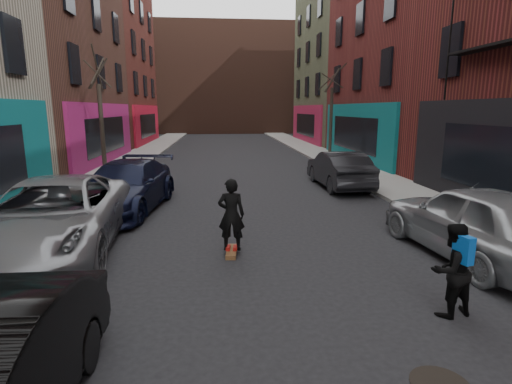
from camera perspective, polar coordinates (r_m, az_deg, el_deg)
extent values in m
cube|color=gray|center=(31.66, -15.11, 5.73)|extent=(2.50, 84.00, 0.13)
cube|color=gray|center=(31.99, 7.66, 6.10)|extent=(2.50, 84.00, 0.13)
cube|color=#47281E|center=(57.17, -4.54, 15.60)|extent=(40.00, 10.00, 14.00)
imported|color=gray|center=(10.08, -26.92, -3.10)|extent=(3.16, 6.13, 1.65)
imported|color=black|center=(13.34, -18.13, 0.77)|extent=(2.84, 5.60, 1.56)
imported|color=#9A9EA2|center=(9.78, 28.93, -3.70)|extent=(2.41, 5.04, 1.66)
imported|color=black|center=(16.81, 11.74, 3.19)|extent=(1.70, 4.59, 1.50)
cube|color=brown|center=(9.08, -3.48, -8.50)|extent=(0.30, 0.82, 0.10)
imported|color=black|center=(8.82, -3.55, -3.24)|extent=(0.63, 0.45, 1.62)
imported|color=black|center=(6.99, 26.12, -9.97)|extent=(0.85, 0.73, 1.50)
cube|color=blue|center=(6.74, 27.52, -7.27)|extent=(0.21, 0.33, 0.42)
cylinder|color=black|center=(5.67, 24.85, -23.68)|extent=(0.80, 0.80, 0.01)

